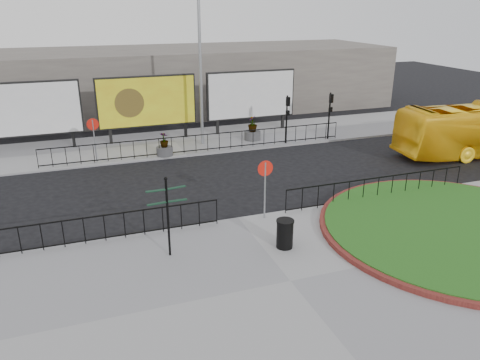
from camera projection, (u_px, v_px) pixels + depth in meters
name	position (u px, v px, depth m)	size (l,w,h in m)	color
ground	(238.00, 220.00, 19.25)	(90.00, 90.00, 0.00)	black
pavement_near	(290.00, 282.00, 14.82)	(30.00, 10.00, 0.12)	gray
pavement_far	(176.00, 143.00, 29.81)	(44.00, 6.00, 0.12)	gray
brick_edge	(456.00, 229.00, 18.01)	(10.40, 10.40, 0.18)	maroon
grass_lawn	(456.00, 229.00, 18.00)	(10.00, 10.00, 0.22)	#225115
railing_near_left	(84.00, 231.00, 16.87)	(10.00, 0.10, 1.10)	black
railing_near_right	(378.00, 188.00, 20.79)	(9.00, 0.10, 1.10)	black
railing_far	(202.00, 143.00, 27.53)	(18.00, 0.10, 1.10)	black
speed_sign_far	(93.00, 131.00, 25.30)	(0.64, 0.07, 2.47)	gray
speed_sign_near	(265.00, 177.00, 18.54)	(0.64, 0.07, 2.47)	gray
billboard_left	(26.00, 110.00, 27.10)	(6.20, 0.31, 4.10)	black
billboard_mid	(147.00, 102.00, 29.30)	(6.20, 0.31, 4.10)	black
billboard_right	(251.00, 95.00, 31.50)	(6.20, 0.31, 4.10)	black
lamp_post	(200.00, 67.00, 27.72)	(0.74, 0.18, 9.23)	gray
signal_pole_a	(287.00, 112.00, 28.79)	(0.22, 0.26, 3.00)	black
signal_pole_b	(330.00, 109.00, 29.73)	(0.22, 0.26, 3.00)	black
building_backdrop	(148.00, 81.00, 37.77)	(40.00, 10.00, 5.00)	slate
fingerpost_sign	(167.00, 209.00, 15.72)	(1.36, 0.29, 2.91)	black
litter_bin	(285.00, 234.00, 16.68)	(0.64, 0.64, 1.06)	black
planter_b	(165.00, 148.00, 26.96)	(0.96, 0.96, 1.37)	#4C4C4F
planter_c	(252.00, 131.00, 30.05)	(1.05, 1.05, 1.60)	#4C4C4F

